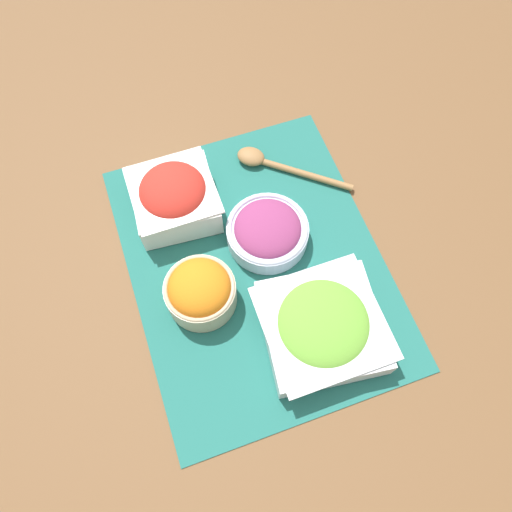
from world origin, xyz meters
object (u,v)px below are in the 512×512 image
object	(u,v)px
carrot_bowl	(200,291)
tomato_bowl	(174,196)
onion_bowl	(268,231)
wooden_spoon	(270,163)
lettuce_bowl	(322,326)

from	to	relation	value
carrot_bowl	tomato_bowl	world-z (taller)	tomato_bowl
carrot_bowl	tomato_bowl	xyz separation A→B (m)	(0.18, -0.01, 0.00)
onion_bowl	wooden_spoon	xyz separation A→B (m)	(0.14, -0.06, -0.02)
lettuce_bowl	carrot_bowl	xyz separation A→B (m)	(0.12, 0.16, 0.01)
lettuce_bowl	tomato_bowl	world-z (taller)	tomato_bowl
tomato_bowl	wooden_spoon	size ratio (longest dim) A/B	0.78
tomato_bowl	wooden_spoon	xyz separation A→B (m)	(0.03, -0.19, -0.03)
onion_bowl	lettuce_bowl	bearing A→B (deg)	-173.11
lettuce_bowl	wooden_spoon	distance (m)	0.33
lettuce_bowl	tomato_bowl	xyz separation A→B (m)	(0.30, 0.15, 0.01)
lettuce_bowl	carrot_bowl	size ratio (longest dim) A/B	1.73
onion_bowl	tomato_bowl	size ratio (longest dim) A/B	0.95
onion_bowl	carrot_bowl	xyz separation A→B (m)	(-0.07, 0.14, 0.01)
onion_bowl	tomato_bowl	xyz separation A→B (m)	(0.11, 0.13, 0.02)
tomato_bowl	wooden_spoon	world-z (taller)	tomato_bowl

